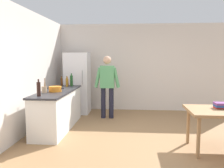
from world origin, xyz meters
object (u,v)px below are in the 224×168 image
Objects in this scene: person at (107,83)px; cooking_pot at (55,89)px; bottle_oil_amber at (67,82)px; bottle_sauce_red at (67,82)px; utensil_jar at (44,89)px; bottle_wine_green at (71,81)px; bottle_wine_dark at (39,89)px; book_stack at (222,105)px; refrigerator at (78,83)px; bottle_beer_brown at (62,82)px.

person is 1.63m from cooking_pot.
bottle_oil_amber is (-1.03, -0.33, 0.04)m from person.
person is 6.07× the size of bottle_oil_amber.
bottle_sauce_red is at bearing 102.33° from bottle_oil_amber.
utensil_jar is 1.33× the size of bottle_sauce_red.
bottle_sauce_red is 0.13m from bottle_wine_green.
utensil_jar is 0.45m from bottle_wine_dark.
bottle_sauce_red is 0.92× the size of book_stack.
cooking_pot is 1.10m from bottle_wine_green.
refrigerator is 0.70m from bottle_sauce_red.
utensil_jar is 1.23× the size of book_stack.
utensil_jar is at bearing -97.55° from refrigerator.
person is at bearing -30.23° from refrigerator.
bottle_wine_green reaches higher than cooking_pot.
bottle_oil_amber is at bearing -162.40° from person.
book_stack is at bearing -30.13° from bottle_sauce_red.
bottle_sauce_red is 0.17m from bottle_beer_brown.
person is 7.08× the size of bottle_sauce_red.
bottle_wine_dark is (-0.12, -0.64, 0.09)m from cooking_pot.
bottle_wine_green is at bearing 78.41° from utensil_jar.
person is at bearing 50.05° from utensil_jar.
person reaches higher than cooking_pot.
refrigerator is at bearing 140.84° from book_stack.
person reaches higher than bottle_wine_green.
cooking_pot is at bearing -94.68° from bottle_wine_green.
bottle_wine_green is 0.29m from bottle_beer_brown.
bottle_wine_dark is at bearing -121.52° from person.
person is 5.31× the size of utensil_jar.
bottle_oil_amber is at bearing -77.67° from bottle_sauce_red.
person is at bearing 9.39° from bottle_wine_green.
bottle_sauce_red is (-0.03, 1.13, 0.04)m from cooking_pot.
refrigerator is 6.91× the size of book_stack.
bottle_wine_green is at bearing -170.61° from person.
cooking_pot is 1.25× the size of utensil_jar.
person is 2.22m from bottle_wine_dark.
bottle_wine_green is at bearing 149.35° from book_stack.
bottle_beer_brown is (-1.24, -0.10, 0.03)m from person.
refrigerator is 0.89m from bottle_oil_amber.
bottle_wine_dark is 1.00× the size of bottle_wine_green.
bottle_wine_green is at bearing 83.11° from bottle_wine_dark.
person reaches higher than book_stack.
bottle_sauce_red reaches higher than book_stack.
bottle_sauce_red is 0.86× the size of bottle_oil_amber.
cooking_pot is at bearing -92.86° from refrigerator.
person is 3.06m from book_stack.
bottle_sauce_red is (-1.07, -0.13, 0.02)m from person.
bottle_oil_amber reaches higher than bottle_sauce_red.
bottle_beer_brown is (-0.20, 1.15, 0.05)m from cooking_pot.
cooking_pot is 1.17m from bottle_beer_brown.
refrigerator is at bearing 85.09° from bottle_wine_dark.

